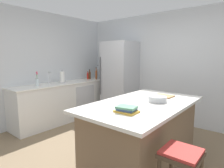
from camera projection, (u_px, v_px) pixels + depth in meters
ground_plane at (112, 159)px, 2.87m from camera, size 7.20×7.20×0.00m
wall_rear at (173, 68)px, 4.39m from camera, size 6.00×0.10×2.60m
wall_left at (28, 68)px, 4.22m from camera, size 0.10×6.00×2.60m
counter_run_left at (67, 101)px, 4.69m from camera, size 0.65×2.71×0.93m
kitchen_island at (142, 133)px, 2.69m from camera, size 1.09×1.91×0.93m
refrigerator at (120, 79)px, 4.91m from camera, size 0.77×0.76×1.94m
bar_stool at (181, 163)px, 1.79m from camera, size 0.36×0.36×0.69m
sink_faucet at (49, 77)px, 4.29m from camera, size 0.15×0.05×0.30m
flower_vase at (37, 81)px, 4.04m from camera, size 0.07×0.07×0.32m
paper_towel_roll at (62, 77)px, 4.51m from camera, size 0.14×0.14×0.31m
gin_bottle at (101, 74)px, 5.53m from camera, size 0.06×0.06×0.30m
whiskey_bottle at (101, 74)px, 5.43m from camera, size 0.08×0.08×0.30m
soda_bottle at (98, 74)px, 5.36m from camera, size 0.07×0.07×0.38m
vinegar_bottle at (96, 74)px, 5.28m from camera, size 0.05×0.05×0.34m
syrup_bottle at (90, 75)px, 5.30m from camera, size 0.06×0.06×0.27m
hot_sauce_bottle at (88, 76)px, 5.24m from camera, size 0.05×0.05×0.22m
cookbook_stack at (127, 109)px, 2.15m from camera, size 0.26×0.22×0.07m
mixing_bowl at (157, 99)px, 2.66m from camera, size 0.26×0.26×0.08m
cutting_board at (164, 96)px, 3.02m from camera, size 0.30×0.24×0.02m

